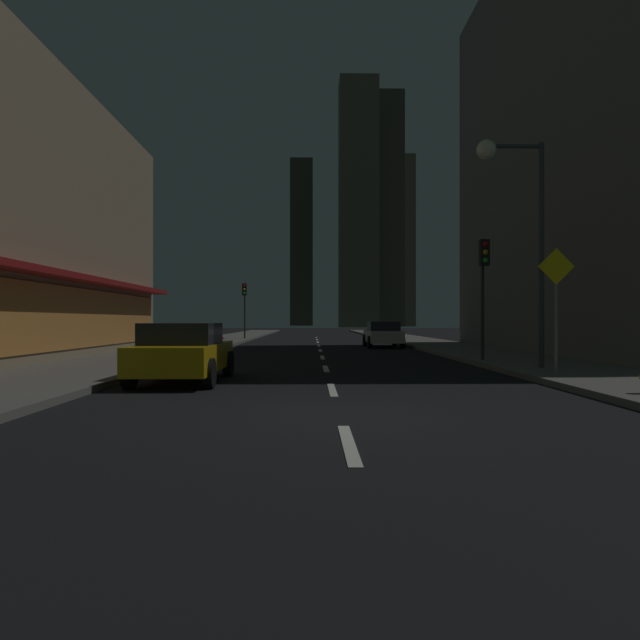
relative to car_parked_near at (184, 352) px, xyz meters
The scene contains 16 objects.
ground_plane 27.43m from the car_parked_near, 82.45° to the left, with size 78.00×136.00×0.10m, color black.
sidewalk_right 29.18m from the car_parked_near, 68.69° to the left, with size 4.00×76.00×0.15m, color #605E59.
sidewalk_left 27.40m from the car_parked_near, 97.13° to the left, with size 4.00×76.00×0.15m, color #605E59.
lane_marking_center 14.45m from the car_parked_near, 75.56° to the left, with size 0.16×43.80×0.01m.
building_apartment_right 23.13m from the car_parked_near, 31.70° to the left, with size 11.00×20.00×19.63m, color slate.
skyscraper_distant_tall 150.66m from the car_parked_near, 89.88° to the left, with size 6.60×8.35×48.69m, color #3F3C2F.
skyscraper_distant_mid 111.67m from the car_parked_near, 82.81° to the left, with size 8.52×7.42×54.70m, color brown.
skyscraper_distant_short 126.95m from the car_parked_near, 79.59° to the left, with size 7.00×6.52×57.70m, color #403C30.
skyscraper_distant_slender 133.02m from the car_parked_near, 78.22° to the left, with size 5.60×8.81×43.76m, color brown.
car_parked_near is the anchor object (origin of this frame).
car_parked_far 18.78m from the car_parked_near, 67.46° to the left, with size 1.98×4.24×1.45m.
fire_hydrant_far_left 19.64m from the car_parked_near, 96.73° to the left, with size 0.42×0.30×0.65m.
traffic_light_near_right 10.81m from the car_parked_near, 30.17° to the left, with size 0.32×0.48×4.20m.
traffic_light_far_left 28.09m from the car_parked_near, 93.89° to the left, with size 0.32×0.48×4.20m.
street_lamp_right 10.21m from the car_parked_near, 13.77° to the left, with size 1.96×0.56×6.58m.
pedestrian_crossing_sign 9.29m from the car_parked_near, ahead, with size 0.91×0.08×3.15m.
Camera 1 is at (-0.46, -8.69, 1.51)m, focal length 30.75 mm.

